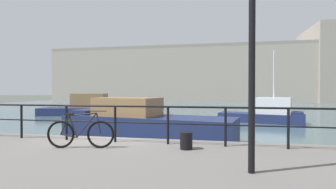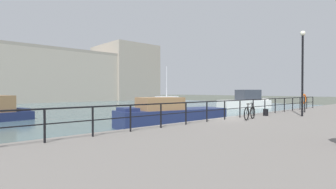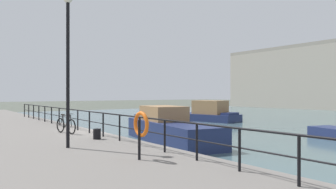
{
  "view_description": "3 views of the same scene",
  "coord_description": "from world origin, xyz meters",
  "px_view_note": "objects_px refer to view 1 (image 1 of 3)",
  "views": [
    {
      "loc": [
        3.81,
        -8.05,
        2.51
      ],
      "look_at": [
        1.3,
        4.16,
        2.33
      ],
      "focal_mm": 28.43,
      "sensor_mm": 36.0,
      "label": 1
    },
    {
      "loc": [
        -12.72,
        -9.04,
        2.61
      ],
      "look_at": [
        -1.34,
        3.46,
        2.38
      ],
      "focal_mm": 26.83,
      "sensor_mm": 36.0,
      "label": 2
    },
    {
      "loc": [
        15.48,
        -6.74,
        2.89
      ],
      "look_at": [
        -1.28,
        5.44,
        2.88
      ],
      "focal_mm": 34.03,
      "sensor_mm": 36.0,
      "label": 3
    }
  ],
  "objects_px": {
    "moored_blue_motorboat": "(266,113)",
    "parked_bicycle": "(81,133)",
    "moored_cabin_cruiser": "(85,107)",
    "moored_red_daysailer": "(143,124)",
    "harbor_building": "(235,74)",
    "mooring_bollard": "(186,141)"
  },
  "relations": [
    {
      "from": "moored_red_daysailer",
      "to": "mooring_bollard",
      "type": "bearing_deg",
      "value": 126.97
    },
    {
      "from": "moored_red_daysailer",
      "to": "parked_bicycle",
      "type": "relative_size",
      "value": 5.09
    },
    {
      "from": "moored_cabin_cruiser",
      "to": "harbor_building",
      "type": "bearing_deg",
      "value": 55.27
    },
    {
      "from": "harbor_building",
      "to": "moored_blue_motorboat",
      "type": "relative_size",
      "value": 11.17
    },
    {
      "from": "moored_cabin_cruiser",
      "to": "moored_red_daysailer",
      "type": "xyz_separation_m",
      "value": [
        10.04,
        -12.34,
        0.01
      ]
    },
    {
      "from": "parked_bicycle",
      "to": "mooring_bollard",
      "type": "xyz_separation_m",
      "value": [
        2.73,
        0.42,
        -0.17
      ]
    },
    {
      "from": "moored_cabin_cruiser",
      "to": "parked_bicycle",
      "type": "xyz_separation_m",
      "value": [
        10.26,
        -18.71,
        0.58
      ]
    },
    {
      "from": "harbor_building",
      "to": "mooring_bollard",
      "type": "height_order",
      "value": "harbor_building"
    },
    {
      "from": "harbor_building",
      "to": "moored_cabin_cruiser",
      "type": "height_order",
      "value": "harbor_building"
    },
    {
      "from": "harbor_building",
      "to": "parked_bicycle",
      "type": "height_order",
      "value": "harbor_building"
    },
    {
      "from": "moored_cabin_cruiser",
      "to": "parked_bicycle",
      "type": "distance_m",
      "value": 21.34
    },
    {
      "from": "moored_red_daysailer",
      "to": "moored_blue_motorboat",
      "type": "relative_size",
      "value": 1.34
    },
    {
      "from": "moored_cabin_cruiser",
      "to": "parked_bicycle",
      "type": "height_order",
      "value": "moored_cabin_cruiser"
    },
    {
      "from": "moored_red_daysailer",
      "to": "moored_blue_motorboat",
      "type": "height_order",
      "value": "moored_blue_motorboat"
    },
    {
      "from": "harbor_building",
      "to": "mooring_bollard",
      "type": "relative_size",
      "value": 168.32
    },
    {
      "from": "moored_blue_motorboat",
      "to": "parked_bicycle",
      "type": "distance_m",
      "value": 17.01
    },
    {
      "from": "parked_bicycle",
      "to": "moored_blue_motorboat",
      "type": "bearing_deg",
      "value": 54.97
    },
    {
      "from": "moored_red_daysailer",
      "to": "moored_blue_motorboat",
      "type": "bearing_deg",
      "value": -117.6
    },
    {
      "from": "moored_cabin_cruiser",
      "to": "mooring_bollard",
      "type": "xyz_separation_m",
      "value": [
        12.99,
        -18.29,
        0.41
      ]
    },
    {
      "from": "harbor_building",
      "to": "moored_red_daysailer",
      "type": "xyz_separation_m",
      "value": [
        -6.8,
        -52.94,
        -5.68
      ]
    },
    {
      "from": "mooring_bollard",
      "to": "harbor_building",
      "type": "bearing_deg",
      "value": 86.26
    },
    {
      "from": "harbor_building",
      "to": "mooring_bollard",
      "type": "distance_m",
      "value": 59.25
    }
  ]
}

